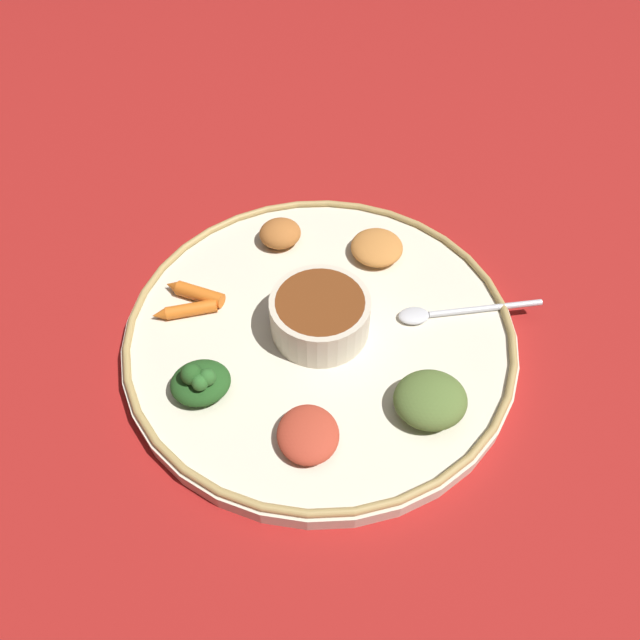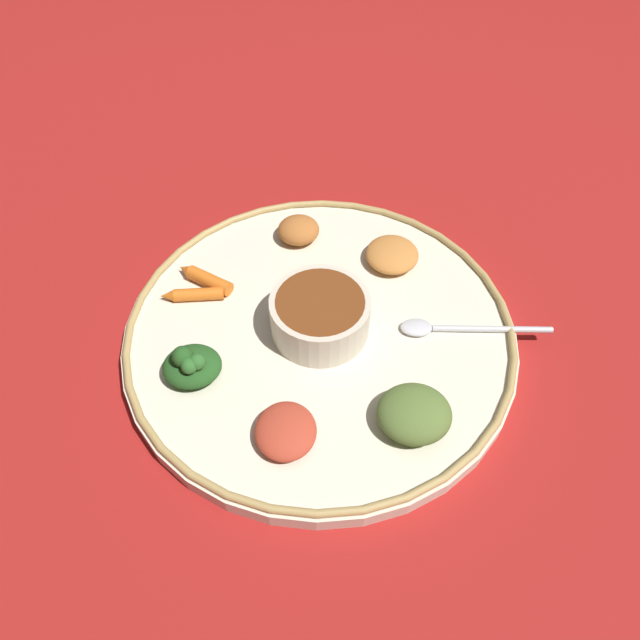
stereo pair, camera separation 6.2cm
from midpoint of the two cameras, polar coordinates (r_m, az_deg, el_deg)
ground_plane at (r=0.65m, az=2.74°, el=-2.06°), size 2.40×2.40×0.00m
platter at (r=0.64m, az=2.77°, el=-1.55°), size 0.42×0.42×0.02m
platter_rim at (r=0.63m, az=2.81°, el=-0.86°), size 0.42×0.42×0.01m
center_bowl at (r=0.61m, az=2.89°, el=0.39°), size 0.10×0.10×0.05m
spoon at (r=0.65m, az=15.24°, el=-0.94°), size 0.16×0.05×0.01m
greens_pile at (r=0.59m, az=-9.39°, el=-4.53°), size 0.06×0.06×0.04m
carrot_near_spoon at (r=0.68m, az=-8.47°, el=3.82°), size 0.06×0.06×0.02m
carrot_outer at (r=0.66m, az=-9.56°, el=2.27°), size 0.07×0.02×0.01m
mound_squash at (r=0.70m, az=9.51°, el=6.11°), size 0.08×0.09×0.02m
mound_berbere_red at (r=0.55m, az=-0.08°, el=-10.88°), size 0.07×0.07×0.02m
mound_collards at (r=0.57m, az=12.23°, el=-9.05°), size 0.08×0.07×0.03m
mound_chickpea at (r=0.72m, az=0.12°, el=8.52°), size 0.05×0.05×0.03m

